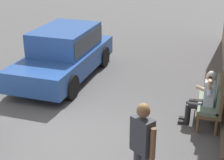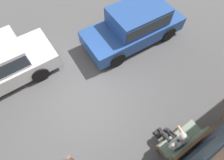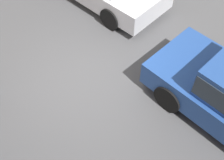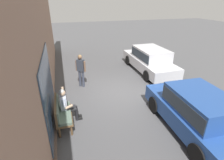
% 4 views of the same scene
% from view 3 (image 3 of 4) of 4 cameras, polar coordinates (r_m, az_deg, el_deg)
% --- Properties ---
extents(ground_plane, '(60.00, 60.00, 0.00)m').
position_cam_3_polar(ground_plane, '(6.88, -5.67, 0.35)').
color(ground_plane, '#4C4C4F').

